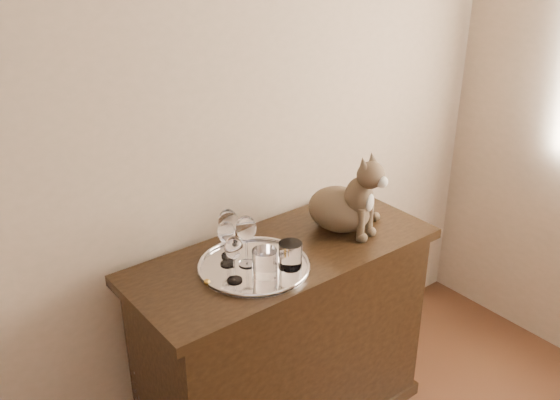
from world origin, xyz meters
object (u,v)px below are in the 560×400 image
(wine_glass_b, at_px, (229,233))
(wine_glass_d, at_px, (246,241))
(cat, at_px, (340,189))
(sideboard, at_px, (284,342))
(tumbler_a, at_px, (290,255))
(tumbler_b, at_px, (265,263))
(wine_glass_a, at_px, (227,244))
(wine_glass_c, at_px, (234,259))
(tray, at_px, (254,267))

(wine_glass_b, height_order, wine_glass_d, wine_glass_d)
(wine_glass_d, height_order, cat, cat)
(sideboard, height_order, tumbler_a, tumbler_a)
(wine_glass_d, xyz_separation_m, tumbler_b, (0.01, -0.10, -0.05))
(wine_glass_b, bearing_deg, wine_glass_d, -77.83)
(tumbler_a, bearing_deg, sideboard, 60.55)
(sideboard, height_order, tumbler_b, tumbler_b)
(wine_glass_a, distance_m, wine_glass_b, 0.06)
(wine_glass_a, height_order, wine_glass_c, same)
(wine_glass_a, relative_size, wine_glass_c, 1.00)
(tray, xyz_separation_m, wine_glass_b, (-0.03, 0.11, 0.10))
(tray, bearing_deg, wine_glass_b, 105.41)
(wine_glass_b, xyz_separation_m, tumbler_a, (0.13, -0.19, -0.05))
(sideboard, xyz_separation_m, wine_glass_a, (-0.23, 0.04, 0.52))
(wine_glass_d, bearing_deg, wine_glass_b, 102.17)
(wine_glass_d, distance_m, tumbler_b, 0.11)
(wine_glass_a, distance_m, tumbler_a, 0.23)
(sideboard, bearing_deg, wine_glass_c, -166.63)
(wine_glass_c, bearing_deg, tumbler_a, -13.17)
(tray, bearing_deg, wine_glass_c, -161.96)
(wine_glass_b, relative_size, cat, 0.56)
(tray, xyz_separation_m, tumbler_a, (0.10, -0.08, 0.05))
(tumbler_a, bearing_deg, tumbler_b, 173.21)
(sideboard, xyz_separation_m, wine_glass_d, (-0.17, -0.00, 0.53))
(wine_glass_b, relative_size, wine_glass_c, 1.13)
(tumbler_a, relative_size, cat, 0.28)
(tumbler_a, height_order, cat, cat)
(sideboard, xyz_separation_m, tumbler_b, (-0.17, -0.10, 0.48))
(wine_glass_a, height_order, wine_glass_b, wine_glass_b)
(tray, relative_size, cat, 1.18)
(sideboard, distance_m, cat, 0.66)
(cat, bearing_deg, tumbler_a, -174.36)
(wine_glass_c, height_order, cat, cat)
(wine_glass_a, bearing_deg, wine_glass_c, -111.23)
(wine_glass_b, bearing_deg, wine_glass_c, -117.66)
(wine_glass_a, bearing_deg, wine_glass_b, 49.40)
(tumbler_b, bearing_deg, wine_glass_d, 93.92)
(wine_glass_a, relative_size, cat, 0.49)
(sideboard, distance_m, wine_glass_c, 0.59)
(wine_glass_c, bearing_deg, cat, 7.46)
(wine_glass_a, bearing_deg, tumbler_a, -42.71)
(wine_glass_d, relative_size, cat, 0.56)
(tray, height_order, wine_glass_c, wine_glass_c)
(tray, bearing_deg, sideboard, 10.15)
(sideboard, relative_size, tray, 3.00)
(sideboard, distance_m, tumbler_b, 0.52)
(wine_glass_c, bearing_deg, wine_glass_b, 62.34)
(tumbler_a, bearing_deg, wine_glass_b, 123.43)
(wine_glass_c, height_order, tumbler_b, wine_glass_c)
(tray, distance_m, wine_glass_b, 0.15)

